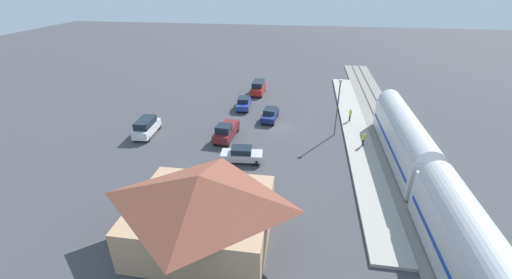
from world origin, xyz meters
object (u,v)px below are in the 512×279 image
pedestrian_waiting_far (350,114)px  sedan_silver (242,154)px  sedan_blue (244,103)px  station_building (201,207)px  pedestrian_on_platform (364,138)px  suv_white (146,127)px  passenger_train (430,181)px  pickup_maroon (226,131)px  sedan_navy (270,114)px  suv_red (258,87)px  light_pole_near_platform (338,101)px

pedestrian_waiting_far → sedan_silver: 17.97m
sedan_blue → station_building: bearing=94.2°
pedestrian_on_platform → suv_white: (26.82, 0.57, -0.13)m
passenger_train → suv_white: (30.54, -10.26, -1.71)m
pedestrian_on_platform → sedan_blue: bearing=-32.8°
passenger_train → pedestrian_on_platform: (3.72, -10.83, -1.58)m
passenger_train → station_building: size_ratio=3.30×
pedestrian_waiting_far → station_building: bearing=61.3°
pickup_maroon → sedan_navy: 8.10m
sedan_blue → suv_red: bearing=-99.5°
sedan_silver → suv_red: suv_red is taller
sedan_blue → suv_red: 7.33m
suv_white → sedan_blue: bearing=-133.4°
sedan_navy → pickup_maroon: bearing=53.9°
sedan_silver → suv_white: (13.25, -4.74, 0.27)m
sedan_blue → suv_red: (-1.21, -7.22, 0.27)m
passenger_train → suv_red: bearing=-56.6°
pickup_maroon → sedan_navy: pickup_maroon is taller
pedestrian_on_platform → sedan_navy: (11.80, -6.61, -0.40)m
suv_red → sedan_blue: bearing=80.5°
station_building → suv_white: bearing=-53.1°
pedestrian_on_platform → sedan_silver: bearing=21.4°
sedan_blue → sedan_silver: same height
passenger_train → pedestrian_on_platform: passenger_train is taller
pedestrian_waiting_far → sedan_blue: size_ratio=0.37×
passenger_train → light_pole_near_platform: 15.60m
sedan_navy → suv_white: size_ratio=0.93×
sedan_navy → suv_white: suv_white is taller
pedestrian_waiting_far → pickup_maroon: (15.78, 7.24, -0.25)m
pickup_maroon → suv_white: 10.27m
suv_white → station_building: bearing=126.9°
sedan_navy → light_pole_near_platform: 10.13m
pedestrian_on_platform → suv_red: suv_red is taller
station_building → light_pole_near_platform: size_ratio=1.47×
suv_white → sedan_silver: bearing=160.3°
pedestrian_on_platform → suv_red: bearing=-49.6°
passenger_train → sedan_navy: (15.52, -17.44, -1.98)m
sedan_silver → light_pole_near_platform: 13.97m
sedan_blue → sedan_navy: 5.99m
sedan_silver → suv_white: bearing=-19.7°
sedan_blue → sedan_navy: size_ratio=1.00×
pickup_maroon → light_pole_near_platform: light_pole_near_platform is taller
station_building → sedan_blue: station_building is taller
pedestrian_waiting_far → suv_red: size_ratio=0.35×
passenger_train → light_pole_near_platform: (6.80, -13.93, 1.80)m
suv_red → suv_white: (11.70, 18.32, 0.00)m
pickup_maroon → suv_white: bearing=3.6°
pickup_maroon → suv_red: size_ratio=1.12×
station_building → pickup_maroon: size_ratio=1.95×
pickup_maroon → sedan_silver: 6.17m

